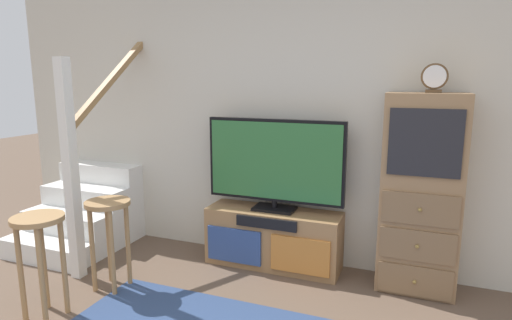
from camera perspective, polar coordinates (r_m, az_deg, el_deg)
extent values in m
cube|color=beige|center=(3.73, 8.19, 6.38)|extent=(6.40, 0.12, 2.70)
cube|color=#997047|center=(3.81, 2.35, -10.41)|extent=(1.18, 0.36, 0.51)
cube|color=#2D4784|center=(3.76, -2.97, -11.38)|extent=(0.50, 0.02, 0.30)
cube|color=#BC7533|center=(3.57, 5.90, -12.64)|extent=(0.50, 0.02, 0.30)
cube|color=black|center=(3.57, 1.36, -8.50)|extent=(0.53, 0.02, 0.09)
cube|color=black|center=(3.74, 2.49, -6.52)|extent=(0.36, 0.22, 0.02)
cylinder|color=black|center=(3.72, 2.49, -5.90)|extent=(0.05, 0.05, 0.06)
cube|color=black|center=(3.63, 2.54, -0.08)|extent=(1.21, 0.05, 0.71)
cube|color=#2D6B38|center=(3.61, 2.39, -0.16)|extent=(1.16, 0.01, 0.66)
cube|color=#93704C|center=(3.48, 21.23, -4.33)|extent=(0.58, 0.34, 1.53)
cube|color=brown|center=(3.52, 20.49, -14.97)|extent=(0.53, 0.02, 0.24)
sphere|color=olive|center=(3.50, 20.48, -15.09)|extent=(0.03, 0.03, 0.03)
cube|color=brown|center=(3.41, 20.81, -10.70)|extent=(0.53, 0.02, 0.24)
sphere|color=olive|center=(3.39, 20.80, -10.81)|extent=(0.03, 0.03, 0.03)
cube|color=brown|center=(3.32, 21.13, -6.17)|extent=(0.53, 0.02, 0.24)
sphere|color=olive|center=(3.30, 21.13, -6.26)|extent=(0.03, 0.03, 0.03)
cube|color=#232328|center=(3.22, 21.72, 2.13)|extent=(0.49, 0.02, 0.48)
cube|color=#4C3823|center=(3.35, 22.70, 8.51)|extent=(0.11, 0.08, 0.02)
cylinder|color=brown|center=(3.35, 22.83, 10.30)|extent=(0.18, 0.04, 0.18)
cylinder|color=silver|center=(3.32, 22.84, 10.30)|extent=(0.16, 0.01, 0.16)
cube|color=white|center=(4.38, -26.32, -10.90)|extent=(0.90, 0.26, 0.19)
cube|color=white|center=(4.51, -23.98, -8.78)|extent=(0.90, 0.26, 0.38)
cube|color=white|center=(4.66, -21.80, -6.78)|extent=(0.90, 0.26, 0.57)
cube|color=white|center=(4.81, -19.78, -4.90)|extent=(0.90, 0.26, 0.76)
cube|color=white|center=(4.98, -17.90, -3.13)|extent=(0.90, 0.26, 0.95)
cube|color=white|center=(3.72, -23.61, -1.45)|extent=(0.09, 0.09, 1.80)
cube|color=#9E7547|center=(4.13, -18.02, 11.26)|extent=(0.06, 1.33, 0.99)
cylinder|color=#A37A4C|center=(3.35, -29.02, -13.17)|extent=(0.04, 0.04, 0.70)
cylinder|color=#A37A4C|center=(3.21, -26.81, -13.96)|extent=(0.04, 0.04, 0.70)
cylinder|color=#A37A4C|center=(3.45, -26.60, -12.18)|extent=(0.04, 0.04, 0.70)
cylinder|color=#A37A4C|center=(3.33, -24.38, -12.89)|extent=(0.04, 0.04, 0.70)
cylinder|color=#A37A4C|center=(3.21, -27.26, -7.02)|extent=(0.34, 0.34, 0.03)
cylinder|color=#A37A4C|center=(3.56, -21.10, -11.18)|extent=(0.04, 0.04, 0.68)
cylinder|color=#A37A4C|center=(3.45, -18.75, -11.79)|extent=(0.04, 0.04, 0.68)
cylinder|color=#A37A4C|center=(3.69, -19.13, -10.27)|extent=(0.04, 0.04, 0.68)
cylinder|color=#A37A4C|center=(3.58, -16.80, -10.81)|extent=(0.04, 0.04, 0.68)
cylinder|color=#A37A4C|center=(3.46, -19.31, -5.48)|extent=(0.34, 0.34, 0.03)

